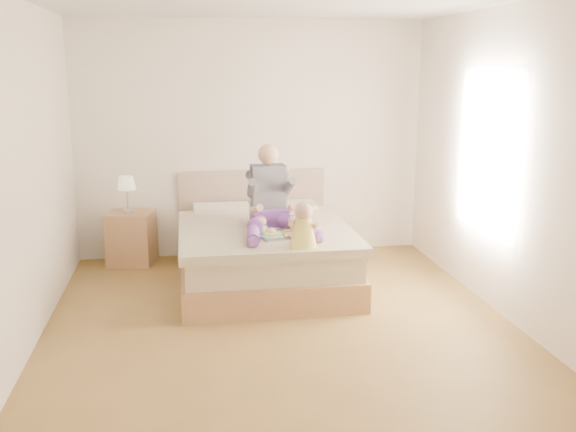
{
  "coord_description": "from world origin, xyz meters",
  "views": [
    {
      "loc": [
        -0.76,
        -5.28,
        2.18
      ],
      "look_at": [
        0.2,
        0.65,
        0.77
      ],
      "focal_mm": 40.0,
      "sensor_mm": 36.0,
      "label": 1
    }
  ],
  "objects": [
    {
      "name": "lamp",
      "position": [
        -1.41,
        1.84,
        0.91
      ],
      "size": [
        0.2,
        0.2,
        0.41
      ],
      "color": "#A9AAAF",
      "rests_on": "nightstand"
    },
    {
      "name": "adult",
      "position": [
        0.07,
        0.87,
        0.86
      ],
      "size": [
        0.72,
        1.03,
        0.85
      ],
      "rotation": [
        0.0,
        0.0,
        0.06
      ],
      "color": "#693A91",
      "rests_on": "bed"
    },
    {
      "name": "nightstand",
      "position": [
        -1.39,
        1.88,
        0.3
      ],
      "size": [
        0.57,
        0.53,
        0.6
      ],
      "rotation": [
        0.0,
        0.0,
        -0.21
      ],
      "color": "#906743",
      "rests_on": "ground"
    },
    {
      "name": "room",
      "position": [
        0.08,
        0.01,
        1.51
      ],
      "size": [
        4.02,
        4.22,
        2.71
      ],
      "color": "brown",
      "rests_on": "ground"
    },
    {
      "name": "baby",
      "position": [
        0.25,
        0.13,
        0.78
      ],
      "size": [
        0.27,
        0.37,
        0.41
      ],
      "rotation": [
        0.0,
        0.0,
        -0.2
      ],
      "color": "gold",
      "rests_on": "bed"
    },
    {
      "name": "bed",
      "position": [
        0.0,
        1.08,
        0.32
      ],
      "size": [
        1.7,
        2.18,
        1.0
      ],
      "color": "#906743",
      "rests_on": "ground"
    },
    {
      "name": "tray",
      "position": [
        0.1,
        0.54,
        0.64
      ],
      "size": [
        0.49,
        0.43,
        0.12
      ],
      "rotation": [
        0.0,
        0.0,
        0.28
      ],
      "color": "#A9AAAF",
      "rests_on": "bed"
    }
  ]
}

